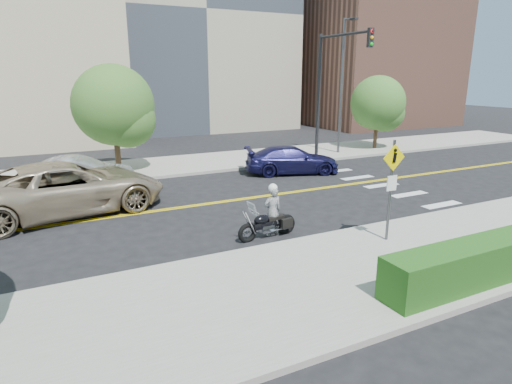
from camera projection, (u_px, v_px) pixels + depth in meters
The scene contains 15 objects.
ground_plane at pixel (188, 207), 16.53m from camera, with size 120.00×120.00×0.00m, color black.
sidewalk_near at pixel (285, 289), 10.02m from camera, with size 60.00×5.00×0.15m, color #9E9B91.
sidewalk_far at pixel (145, 168), 22.99m from camera, with size 60.00×5.00×0.15m, color #9E9B91.
building_mid at pixel (181, 18), 39.76m from camera, with size 18.00×14.00×20.00m, color #A39984.
building_right at pixel (372, 64), 43.33m from camera, with size 14.00×12.00×12.00m, color #8C5947.
lamp_post at pixel (341, 88), 26.17m from camera, with size 0.16×0.16×8.00m, color #4C4C51.
traffic_light at pixel (328, 79), 23.95m from camera, with size 0.28×4.50×7.00m.
pedestrian_sign at pixel (392, 181), 12.35m from camera, with size 0.78×0.08×3.00m.
motorcyclist at pixel (273, 210), 13.37m from camera, with size 0.60×0.41×1.69m.
motorcycle at pixel (268, 218), 13.27m from camera, with size 2.02×0.62×1.23m, color black, non-canonical shape.
suv at pixel (68, 188), 15.53m from camera, with size 3.17×6.88×1.91m, color tan.
parked_car_silver at pixel (80, 175), 18.47m from camera, with size 1.61×4.60×1.52m, color #A4A5AB.
parked_car_blue at pixel (292, 160), 21.96m from camera, with size 1.95×4.80×1.39m, color #1A194C.
tree_far_a at pixel (114, 105), 21.21m from camera, with size 4.00×4.00×5.47m.
tree_far_b at pixel (378, 103), 28.11m from camera, with size 3.55×3.55×4.90m.
Camera 1 is at (-4.63, -15.32, 4.93)m, focal length 30.00 mm.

